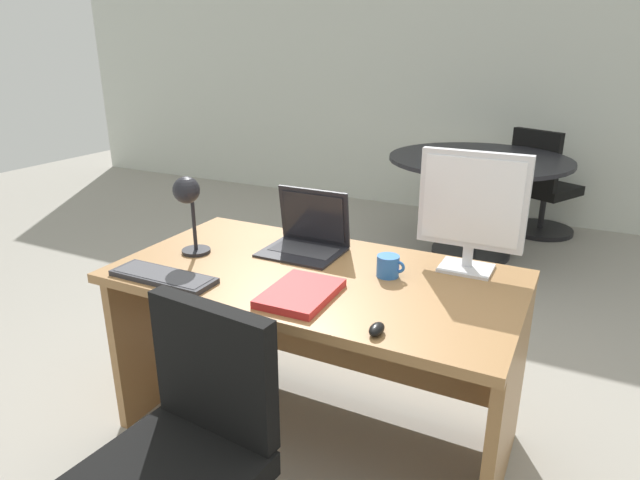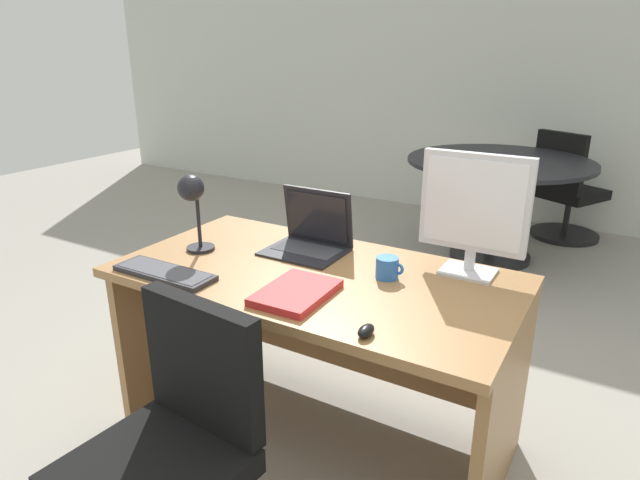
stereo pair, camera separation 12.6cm
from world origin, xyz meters
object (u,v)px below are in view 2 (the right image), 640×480
at_px(keyboard, 165,273).
at_px(meeting_chair_near, 565,197).
at_px(meeting_table, 497,184).
at_px(mouse, 366,331).
at_px(book, 296,293).
at_px(monitor, 474,208).
at_px(laptop, 312,231).
at_px(desk, 321,317).
at_px(office_chair, 170,478).
at_px(coffee_mug, 388,268).
at_px(desk_lamp, 192,198).

height_order(keyboard, meeting_chair_near, meeting_chair_near).
xyz_separation_m(meeting_table, meeting_chair_near, (0.41, 0.78, -0.23)).
relative_size(mouse, book, 0.24).
bearing_deg(monitor, meeting_chair_near, 89.57).
bearing_deg(laptop, desk, -49.91).
distance_m(laptop, mouse, 0.78).
distance_m(book, meeting_table, 2.67).
height_order(desk, book, book).
distance_m(book, office_chair, 0.70).
xyz_separation_m(keyboard, meeting_table, (0.61, 2.77, -0.16)).
bearing_deg(laptop, keyboard, -121.97).
bearing_deg(desk, office_chair, -92.24).
bearing_deg(book, mouse, -20.59).
bearing_deg(monitor, book, -132.26).
distance_m(laptop, meeting_chair_near, 3.12).
relative_size(desk, office_chair, 1.77).
xyz_separation_m(desk, monitor, (0.52, 0.24, 0.48)).
height_order(desk, coffee_mug, coffee_mug).
xyz_separation_m(desk, laptop, (-0.14, 0.17, 0.30)).
height_order(keyboard, book, book).
relative_size(laptop, meeting_table, 0.24).
distance_m(coffee_mug, office_chair, 1.02).
distance_m(office_chair, meeting_chair_near, 4.05).
xyz_separation_m(monitor, keyboard, (-1.00, -0.61, -0.25)).
bearing_deg(book, monitor, 47.74).
distance_m(mouse, book, 0.36).
height_order(laptop, book, laptop).
distance_m(mouse, office_chair, 0.73).
bearing_deg(desk, desk_lamp, -168.50).
relative_size(monitor, desk_lamp, 1.39).
height_order(mouse, book, mouse).
distance_m(laptop, book, 0.48).
distance_m(office_chair, meeting_table, 3.25).
height_order(mouse, office_chair, office_chair).
distance_m(mouse, coffee_mug, 0.45).
height_order(laptop, keyboard, laptop).
bearing_deg(meeting_table, desk_lamp, -105.20).
height_order(desk_lamp, meeting_table, desk_lamp).
xyz_separation_m(desk, office_chair, (-0.03, -0.83, -0.17)).
distance_m(desk, coffee_mug, 0.37).
relative_size(coffee_mug, office_chair, 0.12).
bearing_deg(laptop, coffee_mug, -17.30).
xyz_separation_m(monitor, meeting_chair_near, (0.02, 2.93, -0.65)).
bearing_deg(mouse, office_chair, -133.40).
bearing_deg(meeting_table, book, -91.69).
bearing_deg(coffee_mug, monitor, 38.33).
relative_size(desk_lamp, book, 1.07).
xyz_separation_m(keyboard, office_chair, (0.45, -0.47, -0.40)).
bearing_deg(desk, monitor, 25.17).
bearing_deg(meeting_chair_near, desk, -99.62).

